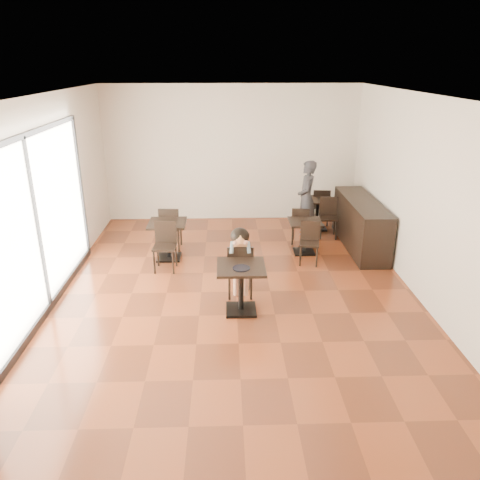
{
  "coord_description": "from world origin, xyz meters",
  "views": [
    {
      "loc": [
        -0.17,
        -7.1,
        3.66
      ],
      "look_at": [
        0.07,
        -0.15,
        1.0
      ],
      "focal_mm": 35.0,
      "sensor_mm": 36.0,
      "label": 1
    }
  ],
  "objects_px": {
    "child": "(240,263)",
    "cafe_table_mid": "(305,237)",
    "chair_mid_a": "(300,225)",
    "child_table": "(241,289)",
    "child_chair": "(240,269)",
    "chair_back_a": "(320,206)",
    "cafe_table_back": "(317,214)",
    "adult_patron": "(307,198)",
    "chair_left_a": "(171,227)",
    "chair_mid_b": "(309,244)",
    "chair_left_b": "(165,247)",
    "cafe_table_left": "(168,240)",
    "chair_back_b": "(328,218)"
  },
  "relations": [
    {
      "from": "child",
      "to": "cafe_table_mid",
      "type": "distance_m",
      "value": 2.28
    },
    {
      "from": "cafe_table_mid",
      "to": "chair_mid_a",
      "type": "bearing_deg",
      "value": 90.0
    },
    {
      "from": "child_table",
      "to": "cafe_table_mid",
      "type": "relative_size",
      "value": 1.14
    },
    {
      "from": "child_chair",
      "to": "chair_back_a",
      "type": "height_order",
      "value": "child_chair"
    },
    {
      "from": "cafe_table_back",
      "to": "adult_patron",
      "type": "bearing_deg",
      "value": -136.45
    },
    {
      "from": "child",
      "to": "chair_left_a",
      "type": "bearing_deg",
      "value": 122.31
    },
    {
      "from": "chair_mid_b",
      "to": "child_chair",
      "type": "bearing_deg",
      "value": -126.0
    },
    {
      "from": "cafe_table_back",
      "to": "chair_left_a",
      "type": "xyz_separation_m",
      "value": [
        -3.25,
        -1.1,
        0.09
      ]
    },
    {
      "from": "chair_left_a",
      "to": "chair_mid_a",
      "type": "bearing_deg",
      "value": -171.95
    },
    {
      "from": "chair_mid_b",
      "to": "chair_left_a",
      "type": "distance_m",
      "value": 2.87
    },
    {
      "from": "cafe_table_mid",
      "to": "chair_mid_a",
      "type": "xyz_separation_m",
      "value": [
        0.0,
        0.55,
        0.07
      ]
    },
    {
      "from": "chair_left_a",
      "to": "cafe_table_mid",
      "type": "bearing_deg",
      "value": 176.53
    },
    {
      "from": "chair_mid_a",
      "to": "cafe_table_mid",
      "type": "bearing_deg",
      "value": 101.51
    },
    {
      "from": "chair_left_b",
      "to": "cafe_table_left",
      "type": "bearing_deg",
      "value": 93.63
    },
    {
      "from": "child_chair",
      "to": "chair_left_b",
      "type": "xyz_separation_m",
      "value": [
        -1.36,
        1.04,
        -0.01
      ]
    },
    {
      "from": "chair_mid_a",
      "to": "chair_left_b",
      "type": "bearing_deg",
      "value": 37.2
    },
    {
      "from": "cafe_table_back",
      "to": "chair_back_b",
      "type": "xyz_separation_m",
      "value": [
        0.15,
        -0.55,
        0.07
      ]
    },
    {
      "from": "child_chair",
      "to": "adult_patron",
      "type": "distance_m",
      "value": 3.36
    },
    {
      "from": "child",
      "to": "cafe_table_back",
      "type": "bearing_deg",
      "value": 59.76
    },
    {
      "from": "child_chair",
      "to": "chair_mid_a",
      "type": "height_order",
      "value": "child_chair"
    },
    {
      "from": "cafe_table_mid",
      "to": "chair_mid_b",
      "type": "relative_size",
      "value": 0.83
    },
    {
      "from": "adult_patron",
      "to": "cafe_table_mid",
      "type": "height_order",
      "value": "adult_patron"
    },
    {
      "from": "cafe_table_back",
      "to": "chair_left_b",
      "type": "distance_m",
      "value": 3.92
    },
    {
      "from": "child_chair",
      "to": "chair_left_b",
      "type": "relative_size",
      "value": 1.02
    },
    {
      "from": "child_table",
      "to": "chair_back_a",
      "type": "height_order",
      "value": "chair_back_a"
    },
    {
      "from": "cafe_table_mid",
      "to": "chair_left_b",
      "type": "distance_m",
      "value": 2.83
    },
    {
      "from": "child",
      "to": "chair_back_a",
      "type": "bearing_deg",
      "value": 60.51
    },
    {
      "from": "cafe_table_back",
      "to": "chair_back_a",
      "type": "relative_size",
      "value": 0.83
    },
    {
      "from": "cafe_table_left",
      "to": "cafe_table_back",
      "type": "relative_size",
      "value": 1.04
    },
    {
      "from": "cafe_table_left",
      "to": "chair_back_b",
      "type": "bearing_deg",
      "value": 17.94
    },
    {
      "from": "child",
      "to": "cafe_table_left",
      "type": "relative_size",
      "value": 1.55
    },
    {
      "from": "child_chair",
      "to": "adult_patron",
      "type": "xyz_separation_m",
      "value": [
        1.57,
        2.94,
        0.37
      ]
    },
    {
      "from": "chair_mid_b",
      "to": "child",
      "type": "bearing_deg",
      "value": -126.0
    },
    {
      "from": "chair_mid_a",
      "to": "chair_mid_b",
      "type": "distance_m",
      "value": 1.1
    },
    {
      "from": "adult_patron",
      "to": "chair_back_a",
      "type": "xyz_separation_m",
      "value": [
        0.46,
        0.66,
        -0.39
      ]
    },
    {
      "from": "chair_back_a",
      "to": "child_table",
      "type": "bearing_deg",
      "value": 69.78
    },
    {
      "from": "chair_left_b",
      "to": "chair_left_a",
      "type": "bearing_deg",
      "value": 93.63
    },
    {
      "from": "chair_back_b",
      "to": "chair_left_a",
      "type": "bearing_deg",
      "value": -164.9
    },
    {
      "from": "child",
      "to": "chair_back_a",
      "type": "height_order",
      "value": "child"
    },
    {
      "from": "child_chair",
      "to": "chair_back_b",
      "type": "relative_size",
      "value": 1.06
    },
    {
      "from": "adult_patron",
      "to": "cafe_table_left",
      "type": "height_order",
      "value": "adult_patron"
    },
    {
      "from": "chair_left_a",
      "to": "child",
      "type": "bearing_deg",
      "value": 125.94
    },
    {
      "from": "child_table",
      "to": "cafe_table_left",
      "type": "bearing_deg",
      "value": 122.31
    },
    {
      "from": "chair_back_a",
      "to": "chair_back_b",
      "type": "xyz_separation_m",
      "value": [
        0.0,
        -0.91,
        0.0
      ]
    },
    {
      "from": "cafe_table_mid",
      "to": "chair_mid_a",
      "type": "relative_size",
      "value": 0.83
    },
    {
      "from": "adult_patron",
      "to": "chair_left_a",
      "type": "height_order",
      "value": "adult_patron"
    },
    {
      "from": "cafe_table_back",
      "to": "chair_mid_b",
      "type": "distance_m",
      "value": 2.06
    },
    {
      "from": "adult_patron",
      "to": "cafe_table_back",
      "type": "relative_size",
      "value": 2.29
    },
    {
      "from": "cafe_table_left",
      "to": "chair_left_b",
      "type": "distance_m",
      "value": 0.56
    },
    {
      "from": "adult_patron",
      "to": "cafe_table_left",
      "type": "bearing_deg",
      "value": -59.37
    }
  ]
}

